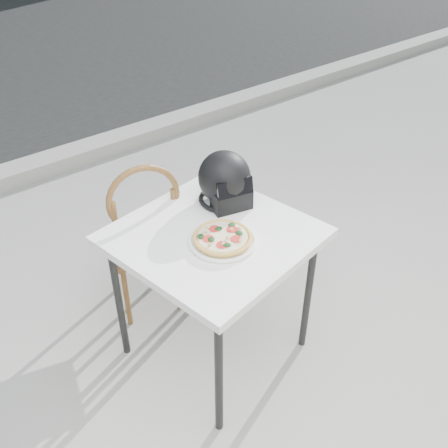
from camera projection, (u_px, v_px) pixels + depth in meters
cafe_table_main at (214, 245)px, 2.28m from camera, size 0.92×0.92×0.76m
plate at (222, 241)px, 2.17m from camera, size 0.35×0.35×0.02m
pizza at (222, 237)px, 2.16m from camera, size 0.26×0.26×0.03m
helmet at (225, 181)px, 2.38m from camera, size 0.31×0.32×0.26m
cafe_chair_main at (143, 231)px, 2.61m from camera, size 0.46×0.46×0.98m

